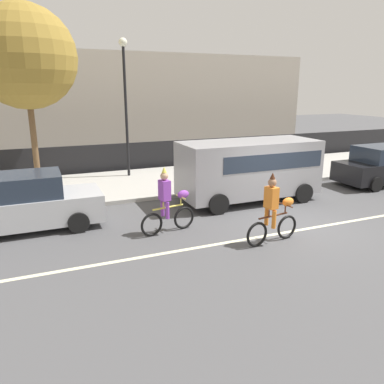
% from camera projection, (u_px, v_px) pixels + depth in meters
% --- Properties ---
extents(ground_plane, '(80.00, 80.00, 0.00)m').
position_uv_depth(ground_plane, '(294.00, 224.00, 11.36)').
color(ground_plane, '#4C4C4F').
extents(road_centre_line, '(36.00, 0.14, 0.01)m').
position_uv_depth(road_centre_line, '(305.00, 229.00, 10.91)').
color(road_centre_line, beige).
rests_on(road_centre_line, ground).
extents(sidewalk_curb, '(60.00, 5.00, 0.15)m').
position_uv_depth(sidewalk_curb, '(205.00, 177.00, 17.12)').
color(sidewalk_curb, '#ADAAA3').
rests_on(sidewalk_curb, ground).
extents(fence_line, '(40.00, 0.08, 1.40)m').
position_uv_depth(fence_line, '(182.00, 153.00, 19.53)').
color(fence_line, black).
rests_on(fence_line, ground).
extents(building_backdrop, '(28.00, 8.00, 6.10)m').
position_uv_depth(building_backdrop, '(91.00, 103.00, 25.34)').
color(building_backdrop, '#B2A899').
rests_on(building_backdrop, ground).
extents(parade_cyclist_purple, '(1.70, 0.54, 1.92)m').
position_uv_depth(parade_cyclist_purple, '(168.00, 204.00, 10.47)').
color(parade_cyclist_purple, black).
rests_on(parade_cyclist_purple, ground).
extents(parade_cyclist_orange, '(1.71, 0.52, 1.92)m').
position_uv_depth(parade_cyclist_orange, '(274.00, 212.00, 9.76)').
color(parade_cyclist_orange, black).
rests_on(parade_cyclist_orange, ground).
extents(parked_van_grey, '(5.00, 2.22, 2.18)m').
position_uv_depth(parked_van_grey, '(251.00, 166.00, 13.44)').
color(parked_van_grey, '#99999E').
rests_on(parked_van_grey, ground).
extents(parked_car_black, '(4.10, 1.92, 1.64)m').
position_uv_depth(parked_car_black, '(382.00, 166.00, 15.93)').
color(parked_car_black, black).
rests_on(parked_car_black, ground).
extents(parked_car_silver, '(4.10, 1.92, 1.64)m').
position_uv_depth(parked_car_silver, '(27.00, 203.00, 10.75)').
color(parked_car_silver, '#B7BABF').
rests_on(parked_car_silver, ground).
extents(street_lamp_post, '(0.36, 0.36, 5.86)m').
position_uv_depth(street_lamp_post, '(125.00, 88.00, 16.04)').
color(street_lamp_post, black).
rests_on(street_lamp_post, sidewalk_curb).
extents(street_tree_near_lamp, '(3.96, 3.96, 6.96)m').
position_uv_depth(street_tree_near_lamp, '(25.00, 57.00, 14.32)').
color(street_tree_near_lamp, brown).
rests_on(street_tree_near_lamp, sidewalk_curb).
extents(pedestrian_onlooker, '(0.32, 0.20, 1.62)m').
position_uv_depth(pedestrian_onlooker, '(254.00, 153.00, 17.72)').
color(pedestrian_onlooker, '#33333D').
rests_on(pedestrian_onlooker, sidewalk_curb).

